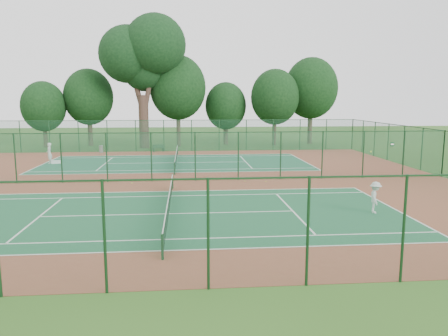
{
  "coord_description": "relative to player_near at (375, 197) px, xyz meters",
  "views": [
    {
      "loc": [
        0.91,
        -30.69,
        5.8
      ],
      "look_at": [
        3.21,
        -4.37,
        1.6
      ],
      "focal_mm": 35.0,
      "sensor_mm": 36.0,
      "label": 1
    }
  ],
  "objects": [
    {
      "name": "ground",
      "position": [
        -10.49,
        9.74,
        -0.83
      ],
      "size": [
        120.0,
        120.0,
        0.0
      ],
      "primitive_type": "plane",
      "color": "#2B541A",
      "rests_on": "ground"
    },
    {
      "name": "red_pad",
      "position": [
        -10.49,
        9.74,
        -0.82
      ],
      "size": [
        40.0,
        36.0,
        0.01
      ],
      "primitive_type": "cube",
      "color": "brown",
      "rests_on": "ground"
    },
    {
      "name": "court_near",
      "position": [
        -10.49,
        0.74,
        -0.81
      ],
      "size": [
        23.77,
        10.97,
        0.01
      ],
      "primitive_type": "cube",
      "color": "#1B5535",
      "rests_on": "red_pad"
    },
    {
      "name": "court_far",
      "position": [
        -10.49,
        18.74,
        -0.81
      ],
      "size": [
        23.77,
        10.97,
        0.01
      ],
      "primitive_type": "cube",
      "color": "#1B563B",
      "rests_on": "red_pad"
    },
    {
      "name": "fence_north",
      "position": [
        -10.49,
        27.74,
        0.93
      ],
      "size": [
        40.0,
        0.09,
        3.5
      ],
      "color": "#18492E",
      "rests_on": "ground"
    },
    {
      "name": "fence_south",
      "position": [
        -10.49,
        -8.26,
        0.93
      ],
      "size": [
        40.0,
        0.09,
        3.5
      ],
      "color": "#184929",
      "rests_on": "ground"
    },
    {
      "name": "fence_east",
      "position": [
        9.51,
        9.74,
        0.93
      ],
      "size": [
        0.09,
        36.0,
        3.5
      ],
      "rotation": [
        0.0,
        0.0,
        1.57
      ],
      "color": "#1C5533",
      "rests_on": "ground"
    },
    {
      "name": "fence_divider",
      "position": [
        -10.49,
        9.74,
        0.93
      ],
      "size": [
        40.0,
        0.09,
        3.5
      ],
      "color": "#1C5534",
      "rests_on": "ground"
    },
    {
      "name": "tennis_net_near",
      "position": [
        -10.49,
        0.74,
        -0.29
      ],
      "size": [
        0.1,
        12.9,
        0.97
      ],
      "color": "#12311B",
      "rests_on": "ground"
    },
    {
      "name": "tennis_net_far",
      "position": [
        -10.49,
        18.74,
        -0.29
      ],
      "size": [
        0.1,
        12.9,
        0.97
      ],
      "color": "#14371C",
      "rests_on": "ground"
    },
    {
      "name": "player_near",
      "position": [
        0.0,
        0.0,
        0.0
      ],
      "size": [
        0.92,
        1.19,
        1.62
      ],
      "primitive_type": "imported",
      "rotation": [
        0.0,
        0.0,
        1.23
      ],
      "color": "silver",
      "rests_on": "court_near"
    },
    {
      "name": "player_far",
      "position": [
        -21.87,
        19.25,
        0.12
      ],
      "size": [
        0.61,
        0.77,
        1.87
      ],
      "primitive_type": "imported",
      "rotation": [
        0.0,
        0.0,
        -1.31
      ],
      "color": "silver",
      "rests_on": "court_far"
    },
    {
      "name": "trash_bin",
      "position": [
        -18.77,
        27.04,
        -0.42
      ],
      "size": [
        0.51,
        0.51,
        0.8
      ],
      "primitive_type": "cylinder",
      "rotation": [
        0.0,
        0.0,
        0.16
      ],
      "color": "gray",
      "rests_on": "red_pad"
    },
    {
      "name": "bench",
      "position": [
        -12.61,
        27.28,
        -0.4
      ],
      "size": [
        1.38,
        0.83,
        0.82
      ],
      "rotation": [
        0.0,
        0.0,
        0.36
      ],
      "color": "#12351B",
      "rests_on": "red_pad"
    },
    {
      "name": "kit_bag",
      "position": [
        -21.32,
        19.15,
        -0.67
      ],
      "size": [
        0.85,
        0.5,
        0.3
      ],
      "primitive_type": "cube",
      "rotation": [
        0.0,
        0.0,
        0.27
      ],
      "color": "white",
      "rests_on": "red_pad"
    },
    {
      "name": "stray_ball_a",
      "position": [
        -4.01,
        8.85,
        -0.78
      ],
      "size": [
        0.07,
        0.07,
        0.07
      ],
      "primitive_type": "sphere",
      "color": "yellow",
      "rests_on": "red_pad"
    },
    {
      "name": "stray_ball_b",
      "position": [
        -5.47,
        9.12,
        -0.78
      ],
      "size": [
        0.07,
        0.07,
        0.07
      ],
      "primitive_type": "sphere",
      "color": "#BBCE2F",
      "rests_on": "red_pad"
    },
    {
      "name": "stray_ball_c",
      "position": [
        -13.34,
        9.07,
        -0.78
      ],
      "size": [
        0.07,
        0.07,
        0.07
      ],
      "primitive_type": "sphere",
      "color": "#D2E034",
      "rests_on": "red_pad"
    },
    {
      "name": "big_tree",
      "position": [
        -14.42,
        31.68,
        10.13
      ],
      "size": [
        10.08,
        7.38,
        15.48
      ],
      "color": "#3C2820",
      "rests_on": "ground"
    },
    {
      "name": "evergreen_row",
      "position": [
        -9.99,
        33.99,
        -0.83
      ],
      "size": [
        39.0,
        5.0,
        12.0
      ],
      "primitive_type": null,
      "color": "black",
      "rests_on": "ground"
    }
  ]
}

